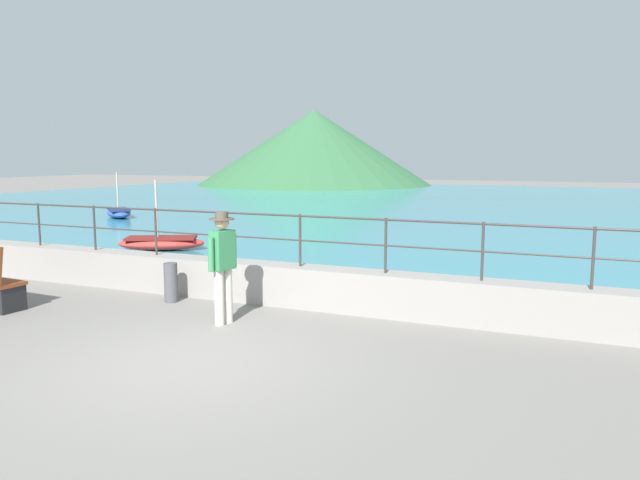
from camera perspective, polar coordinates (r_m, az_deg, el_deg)
The scene contains 9 objects.
ground_plane at distance 7.99m, azimuth -11.98°, elevation -11.17°, with size 120.00×120.00×0.00m, color slate.
promenade_wall at distance 10.55m, azimuth -1.86°, elevation -4.33°, with size 20.00×0.56×0.70m, color gray.
railing at distance 10.39m, azimuth -1.89°, elevation 0.87°, with size 18.44×0.04×0.90m.
lake_water at distance 32.36m, azimuth 15.70°, elevation 3.07°, with size 64.00×44.32×0.06m, color teal.
hill_main at distance 54.56m, azimuth -0.54°, elevation 8.66°, with size 20.90×20.90×6.62m, color #33663D.
person_walking at distance 9.42m, azimuth -9.13°, elevation -2.03°, with size 0.38×0.56×1.75m.
bollard at distance 11.14m, azimuth -13.83°, elevation -3.90°, with size 0.24×0.24×0.70m, color #4C4C51.
boat_1 at distance 16.97m, azimuth -14.68°, elevation -0.23°, with size 2.45×1.87×1.90m.
boat_2 at distance 26.50m, azimuth -18.39°, elevation 2.46°, with size 2.32×2.19×1.86m.
Camera 1 is at (4.45, -6.11, 2.58)m, focal length 34.07 mm.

